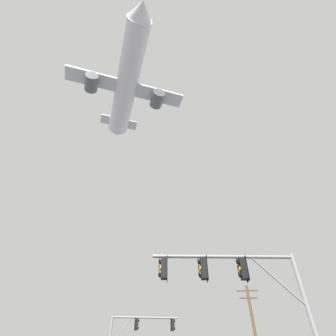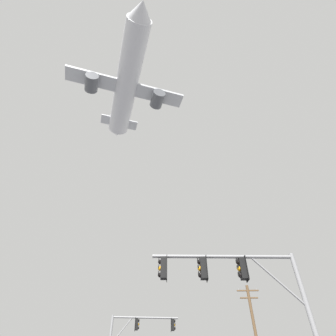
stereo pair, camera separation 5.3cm
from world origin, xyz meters
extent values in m
cylinder|color=gray|center=(6.19, 6.25, 3.09)|extent=(0.20, 0.20, 6.17)
cylinder|color=gray|center=(3.07, 6.06, 6.02)|extent=(6.25, 0.53, 0.15)
cylinder|color=gray|center=(5.26, 6.19, 5.02)|extent=(1.94, 0.20, 2.06)
cube|color=black|center=(0.45, 5.90, 5.50)|extent=(0.28, 0.34, 0.90)
cylinder|color=black|center=(0.45, 5.90, 6.01)|extent=(0.05, 0.05, 0.12)
cube|color=black|center=(0.59, 5.91, 5.50)|extent=(0.05, 0.46, 1.04)
sphere|color=black|center=(0.30, 5.89, 5.77)|extent=(0.20, 0.20, 0.20)
cylinder|color=black|center=(0.24, 5.89, 5.83)|extent=(0.05, 0.21, 0.21)
sphere|color=orange|center=(0.30, 5.89, 5.49)|extent=(0.20, 0.20, 0.20)
cylinder|color=black|center=(0.24, 5.89, 5.55)|extent=(0.05, 0.21, 0.21)
sphere|color=black|center=(0.30, 5.89, 5.21)|extent=(0.20, 0.20, 0.20)
cylinder|color=black|center=(0.24, 5.89, 5.27)|extent=(0.05, 0.21, 0.21)
cube|color=black|center=(2.17, 6.00, 5.50)|extent=(0.28, 0.34, 0.90)
cylinder|color=black|center=(2.17, 6.00, 6.01)|extent=(0.05, 0.05, 0.12)
cube|color=black|center=(2.31, 6.01, 5.50)|extent=(0.05, 0.46, 1.04)
sphere|color=black|center=(2.02, 5.99, 5.77)|extent=(0.20, 0.20, 0.20)
cylinder|color=black|center=(1.96, 5.99, 5.83)|extent=(0.05, 0.21, 0.21)
sphere|color=orange|center=(2.02, 5.99, 5.49)|extent=(0.20, 0.20, 0.20)
cylinder|color=black|center=(1.96, 5.99, 5.55)|extent=(0.05, 0.21, 0.21)
sphere|color=black|center=(2.02, 5.99, 5.21)|extent=(0.20, 0.20, 0.20)
cylinder|color=black|center=(1.96, 5.99, 5.27)|extent=(0.05, 0.21, 0.21)
cube|color=black|center=(3.88, 6.11, 5.50)|extent=(0.28, 0.34, 0.90)
cylinder|color=black|center=(3.88, 6.11, 6.01)|extent=(0.05, 0.05, 0.12)
cube|color=black|center=(4.02, 6.11, 5.50)|extent=(0.05, 0.46, 1.04)
sphere|color=black|center=(3.74, 6.10, 5.77)|extent=(0.20, 0.20, 0.20)
cylinder|color=black|center=(3.67, 6.09, 5.83)|extent=(0.05, 0.21, 0.21)
sphere|color=orange|center=(3.74, 6.10, 5.49)|extent=(0.20, 0.20, 0.20)
cylinder|color=black|center=(3.67, 6.09, 5.55)|extent=(0.05, 0.21, 0.21)
sphere|color=black|center=(3.74, 6.10, 5.21)|extent=(0.20, 0.20, 0.20)
cylinder|color=black|center=(3.67, 6.09, 5.27)|extent=(0.05, 0.21, 0.21)
cylinder|color=gray|center=(-2.03, 20.85, 6.43)|extent=(5.77, 0.92, 0.15)
cylinder|color=gray|center=(-4.04, 20.58, 5.36)|extent=(1.80, 0.32, 2.20)
cube|color=black|center=(0.39, 21.17, 5.91)|extent=(0.30, 0.35, 0.90)
cylinder|color=black|center=(0.39, 21.17, 6.42)|extent=(0.05, 0.05, 0.12)
cube|color=black|center=(0.25, 21.15, 5.91)|extent=(0.08, 0.46, 1.04)
sphere|color=black|center=(0.53, 21.19, 6.18)|extent=(0.20, 0.20, 0.20)
cylinder|color=black|center=(0.60, 21.20, 6.24)|extent=(0.07, 0.21, 0.21)
sphere|color=orange|center=(0.53, 21.19, 5.90)|extent=(0.20, 0.20, 0.20)
cylinder|color=black|center=(0.60, 21.20, 5.96)|extent=(0.07, 0.21, 0.21)
sphere|color=black|center=(0.53, 21.19, 5.62)|extent=(0.20, 0.20, 0.20)
cylinder|color=black|center=(0.60, 21.20, 5.68)|extent=(0.07, 0.21, 0.21)
cube|color=black|center=(-2.77, 20.75, 5.91)|extent=(0.30, 0.35, 0.90)
cylinder|color=black|center=(-2.77, 20.75, 6.42)|extent=(0.05, 0.05, 0.12)
cube|color=black|center=(-2.91, 20.73, 5.91)|extent=(0.08, 0.46, 1.04)
sphere|color=black|center=(-2.63, 20.77, 6.18)|extent=(0.20, 0.20, 0.20)
cylinder|color=black|center=(-2.57, 20.78, 6.24)|extent=(0.07, 0.21, 0.21)
sphere|color=orange|center=(-2.63, 20.77, 5.90)|extent=(0.20, 0.20, 0.20)
cylinder|color=black|center=(-2.57, 20.78, 5.96)|extent=(0.07, 0.21, 0.21)
sphere|color=black|center=(-2.63, 20.77, 5.62)|extent=(0.20, 0.20, 0.20)
cylinder|color=black|center=(-2.57, 20.78, 5.68)|extent=(0.07, 0.21, 0.21)
cube|color=brown|center=(8.09, 23.66, 9.35)|extent=(2.20, 0.12, 0.12)
cube|color=brown|center=(8.09, 23.66, 8.65)|extent=(1.80, 0.12, 0.12)
cylinder|color=gray|center=(7.19, 23.66, 9.47)|extent=(0.10, 0.10, 0.18)
cylinder|color=gray|center=(8.99, 23.66, 9.47)|extent=(0.10, 0.10, 0.18)
cylinder|color=white|center=(-6.89, 18.74, 41.33)|extent=(10.32, 21.02, 3.72)
cone|color=white|center=(-3.11, 7.73, 41.33)|extent=(4.18, 3.57, 3.54)
cone|color=white|center=(-10.63, 29.64, 41.33)|extent=(3.75, 3.23, 3.17)
cube|color=silver|center=(-7.08, 19.29, 40.77)|extent=(19.54, 8.85, 0.42)
cylinder|color=#595B60|center=(-1.84, 21.09, 39.65)|extent=(2.89, 3.32, 2.09)
cylinder|color=#595B60|center=(-12.32, 17.49, 39.65)|extent=(2.89, 3.32, 2.09)
cube|color=navy|center=(-9.84, 27.32, 43.42)|extent=(1.32, 3.17, 4.42)
cube|color=silver|center=(-9.92, 27.54, 41.68)|extent=(7.28, 4.25, 0.23)
camera|label=1|loc=(1.10, -5.58, 1.44)|focal=28.17mm
camera|label=2|loc=(1.15, -5.58, 1.44)|focal=28.17mm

